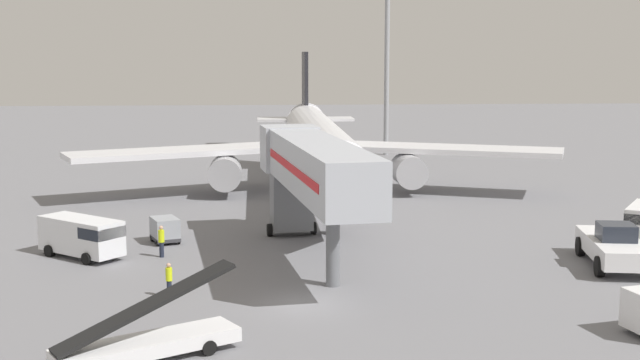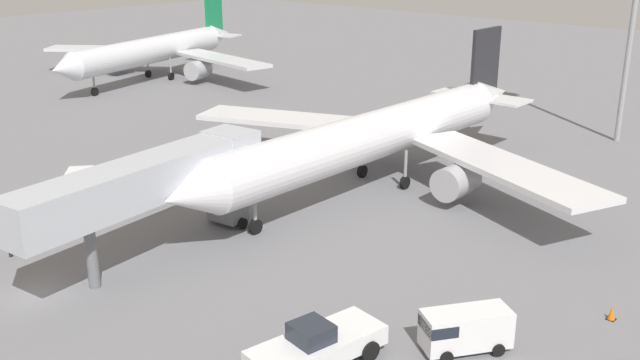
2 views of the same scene
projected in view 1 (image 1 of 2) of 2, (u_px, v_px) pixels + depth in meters
ground_plane at (304, 304)px, 39.34m from camera, size 300.00×300.00×0.00m
airplane_at_gate at (318, 143)px, 68.20m from camera, size 40.93×43.44×11.67m
jet_bridge at (311, 168)px, 47.14m from camera, size 5.81×19.58×6.99m
pushback_tug at (614, 246)px, 46.15m from camera, size 3.79×7.46×2.45m
belt_loader_truck at (147, 340)px, 32.15m from camera, size 7.12×5.19×3.35m
service_van_mid_right at (83, 235)px, 48.11m from camera, size 5.38×4.92×2.27m
baggage_cart_outer_right at (165, 229)px, 51.95m from camera, size 2.09×2.45×1.55m
ground_crew_worker_foreground at (169, 279)px, 40.40m from camera, size 0.42×0.42×1.68m
ground_crew_worker_midground at (161, 240)px, 48.26m from camera, size 0.45×0.45×1.84m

